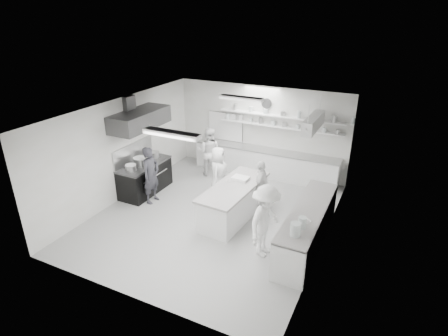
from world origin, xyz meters
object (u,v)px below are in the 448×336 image
at_px(back_counter, 264,163).
at_px(cook_back, 209,152).
at_px(stove, 145,178).
at_px(prep_island, 234,202).
at_px(cook_stove, 151,175).
at_px(right_counter, 307,228).

relative_size(back_counter, cook_back, 2.96).
bearing_deg(cook_back, stove, 47.61).
bearing_deg(prep_island, back_counter, 98.01).
height_order(prep_island, cook_back, cook_back).
bearing_deg(back_counter, prep_island, -85.78).
height_order(prep_island, cook_stove, cook_stove).
xyz_separation_m(back_counter, cook_back, (-1.71, -0.80, 0.39)).
height_order(stove, cook_back, cook_back).
bearing_deg(right_counter, cook_stove, 177.95).
xyz_separation_m(back_counter, prep_island, (0.22, -2.98, -0.01)).
bearing_deg(cook_back, prep_island, 119.74).
bearing_deg(stove, back_counter, 43.99).
bearing_deg(cook_back, back_counter, -166.88).
bearing_deg(prep_island, cook_back, 135.31).
distance_m(back_counter, right_counter, 4.13).
height_order(right_counter, cook_stove, cook_stove).
bearing_deg(right_counter, stove, 173.48).
xyz_separation_m(stove, right_counter, (5.25, -0.60, 0.02)).
xyz_separation_m(right_counter, prep_island, (-2.13, 0.42, -0.02)).
bearing_deg(cook_stove, stove, 55.67).
bearing_deg(cook_stove, back_counter, -33.22).
xyz_separation_m(stove, cook_back, (1.19, 2.00, 0.40)).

